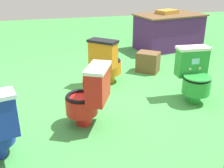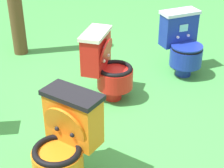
{
  "view_description": "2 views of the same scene",
  "coord_description": "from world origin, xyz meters",
  "px_view_note": "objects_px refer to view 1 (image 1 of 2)",
  "views": [
    {
      "loc": [
        -0.75,
        -3.31,
        1.67
      ],
      "look_at": [
        -0.04,
        -0.6,
        0.48
      ],
      "focal_mm": 43.25,
      "sensor_mm": 36.0,
      "label": 1
    },
    {
      "loc": [
        0.2,
        2.65,
        2.02
      ],
      "look_at": [
        -0.31,
        -0.29,
        0.33
      ],
      "focal_mm": 58.28,
      "sensor_mm": 36.0,
      "label": 2
    }
  ],
  "objects_px": {
    "toilet_red": "(89,95)",
    "vendor_table": "(169,31)",
    "small_crate": "(148,62)",
    "toilet_green": "(194,75)",
    "toilet_orange": "(107,61)"
  },
  "relations": [
    {
      "from": "toilet_orange",
      "to": "toilet_red",
      "type": "bearing_deg",
      "value": -69.72
    },
    {
      "from": "toilet_orange",
      "to": "vendor_table",
      "type": "height_order",
      "value": "vendor_table"
    },
    {
      "from": "small_crate",
      "to": "toilet_green",
      "type": "bearing_deg",
      "value": -81.89
    },
    {
      "from": "toilet_red",
      "to": "small_crate",
      "type": "height_order",
      "value": "toilet_red"
    },
    {
      "from": "vendor_table",
      "to": "small_crate",
      "type": "xyz_separation_m",
      "value": [
        -1.01,
        -1.32,
        -0.22
      ]
    },
    {
      "from": "small_crate",
      "to": "toilet_orange",
      "type": "bearing_deg",
      "value": -157.59
    },
    {
      "from": "toilet_red",
      "to": "vendor_table",
      "type": "xyz_separation_m",
      "value": [
        2.33,
        2.82,
        0.02
      ]
    },
    {
      "from": "toilet_red",
      "to": "toilet_orange",
      "type": "xyz_separation_m",
      "value": [
        0.48,
        1.15,
        0.0
      ]
    },
    {
      "from": "toilet_green",
      "to": "small_crate",
      "type": "height_order",
      "value": "toilet_green"
    },
    {
      "from": "toilet_orange",
      "to": "vendor_table",
      "type": "xyz_separation_m",
      "value": [
        1.84,
        1.67,
        0.02
      ]
    },
    {
      "from": "toilet_green",
      "to": "toilet_orange",
      "type": "xyz_separation_m",
      "value": [
        -1.0,
        0.87,
        0.0
      ]
    },
    {
      "from": "toilet_red",
      "to": "small_crate",
      "type": "bearing_deg",
      "value": -15.23
    },
    {
      "from": "toilet_red",
      "to": "vendor_table",
      "type": "relative_size",
      "value": 0.45
    },
    {
      "from": "toilet_orange",
      "to": "small_crate",
      "type": "bearing_deg",
      "value": 65.41
    },
    {
      "from": "toilet_red",
      "to": "toilet_orange",
      "type": "bearing_deg",
      "value": 3.36
    }
  ]
}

